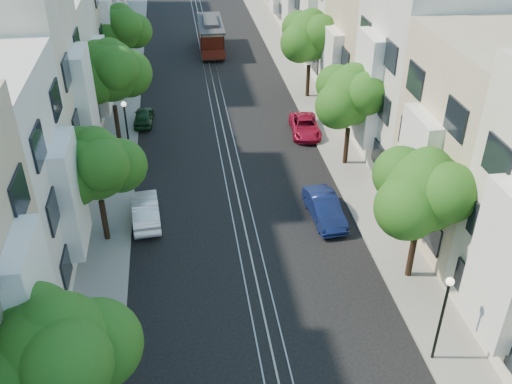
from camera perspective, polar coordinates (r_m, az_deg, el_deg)
name	(u,v)px	position (r m, az deg, el deg)	size (l,w,h in m)	color
ground	(221,118)	(42.68, -3.52, 7.38)	(200.00, 200.00, 0.00)	black
sidewalk_east	(316,112)	(43.76, 6.06, 8.00)	(2.50, 80.00, 0.12)	gray
sidewalk_west	(121,124)	(42.77, -13.30, 6.68)	(2.50, 80.00, 0.12)	gray
rail_left	(214,119)	(42.64, -4.26, 7.34)	(0.06, 80.00, 0.02)	gray
rail_slot	(221,118)	(42.68, -3.52, 7.39)	(0.06, 80.00, 0.02)	gray
rail_right	(228,118)	(42.72, -2.78, 7.44)	(0.06, 80.00, 0.02)	gray
lane_line	(221,118)	(42.68, -3.52, 7.38)	(0.08, 80.00, 0.01)	tan
townhouses_east	(384,43)	(43.21, 12.64, 14.37)	(7.75, 72.00, 12.00)	beige
townhouses_west	(42,60)	(41.58, -20.66, 12.24)	(7.75, 72.00, 11.76)	silver
tree_e_b	(425,193)	(25.75, 16.50, -0.08)	(4.93, 4.08, 6.68)	black
tree_e_c	(352,97)	(34.90, 9.59, 9.36)	(4.84, 3.99, 6.52)	black
tree_e_d	(311,37)	(44.77, 5.52, 15.18)	(5.01, 4.16, 6.85)	black
tree_w_a	(58,353)	(18.73, -19.15, -15.00)	(4.93, 4.08, 6.68)	black
tree_w_b	(96,167)	(28.38, -15.66, 2.47)	(4.72, 3.87, 6.27)	black
tree_w_c	(111,72)	(38.07, -14.33, 11.54)	(5.13, 4.28, 7.09)	black
tree_w_d	(121,29)	(48.63, -13.34, 15.56)	(4.84, 3.99, 6.52)	black
lamp_east	(444,307)	(22.97, 18.28, -10.89)	(0.32, 0.32, 4.16)	black
lamp_west	(126,123)	(36.09, -12.86, 6.72)	(0.32, 0.32, 4.16)	black
cable_car	(211,34)	(56.56, -4.54, 15.49)	(2.39, 7.34, 2.81)	black
parked_car_e_mid	(325,208)	(31.16, 6.87, -1.64)	(1.43, 4.11, 1.35)	#0E1846
parked_car_e_far	(305,126)	(40.19, 4.93, 6.57)	(1.90, 4.12, 1.15)	maroon
parked_car_w_mid	(145,210)	(31.38, -10.99, -1.80)	(1.41, 4.05, 1.33)	white
parked_car_w_far	(144,116)	(42.33, -11.16, 7.43)	(1.34, 3.34, 1.14)	#15351B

